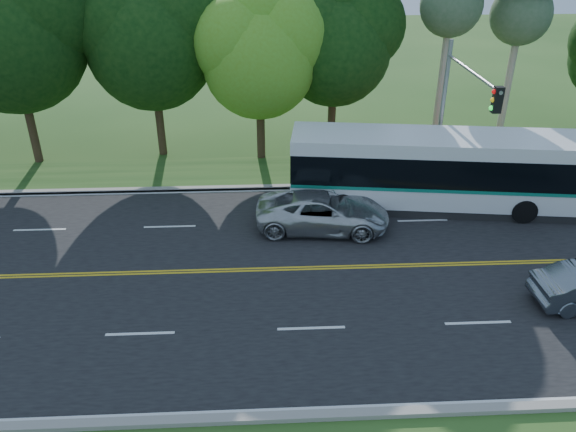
{
  "coord_description": "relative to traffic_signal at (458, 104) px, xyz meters",
  "views": [
    {
      "loc": [
        -1.96,
        -17.72,
        11.84
      ],
      "look_at": [
        -0.98,
        2.0,
        1.21
      ],
      "focal_mm": 35.0,
      "sensor_mm": 36.0,
      "label": 1
    }
  ],
  "objects": [
    {
      "name": "traffic_signal",
      "position": [
        0.0,
        0.0,
        0.0
      ],
      "size": [
        0.42,
        6.1,
        7.0
      ],
      "color": "gray",
      "rests_on": "ground"
    },
    {
      "name": "transit_bus",
      "position": [
        -0.67,
        -0.51,
        -2.97
      ],
      "size": [
        13.24,
        4.48,
        3.4
      ],
      "rotation": [
        0.0,
        0.0,
        -0.13
      ],
      "color": "silver",
      "rests_on": "road"
    },
    {
      "name": "ground",
      "position": [
        -6.49,
        -5.4,
        -4.67
      ],
      "size": [
        120.0,
        120.0,
        0.0
      ],
      "primitive_type": "plane",
      "color": "#244B19",
      "rests_on": "ground"
    },
    {
      "name": "road",
      "position": [
        -6.49,
        -5.4,
        -4.66
      ],
      "size": [
        60.0,
        14.0,
        0.02
      ],
      "primitive_type": "cube",
      "color": "black",
      "rests_on": "ground"
    },
    {
      "name": "lane_markings",
      "position": [
        -6.59,
        -5.4,
        -4.65
      ],
      "size": [
        57.6,
        13.82,
        0.0
      ],
      "color": "gold",
      "rests_on": "road"
    },
    {
      "name": "curb_north",
      "position": [
        -6.49,
        1.75,
        -4.6
      ],
      "size": [
        60.0,
        0.3,
        0.15
      ],
      "primitive_type": "cube",
      "color": "gray",
      "rests_on": "ground"
    },
    {
      "name": "tree_row",
      "position": [
        -11.65,
        6.73,
        2.06
      ],
      "size": [
        44.7,
        9.1,
        13.84
      ],
      "color": "#301D15",
      "rests_on": "ground"
    },
    {
      "name": "bougainvillea_hedge",
      "position": [
        0.69,
        2.75,
        -3.95
      ],
      "size": [
        9.5,
        2.25,
        1.5
      ],
      "color": "#A50D1F",
      "rests_on": "ground"
    },
    {
      "name": "suv",
      "position": [
        -5.95,
        -2.34,
        -3.88
      ],
      "size": [
        5.83,
        3.17,
        1.55
      ],
      "primitive_type": "imported",
      "rotation": [
        0.0,
        0.0,
        1.46
      ],
      "color": "silver",
      "rests_on": "road"
    },
    {
      "name": "curb_south",
      "position": [
        -6.49,
        -12.55,
        -4.6
      ],
      "size": [
        60.0,
        0.3,
        0.15
      ],
      "primitive_type": "cube",
      "color": "gray",
      "rests_on": "ground"
    },
    {
      "name": "grass_verge",
      "position": [
        -6.49,
        3.6,
        -4.62
      ],
      "size": [
        60.0,
        4.0,
        0.1
      ],
      "primitive_type": "cube",
      "color": "#244B19",
      "rests_on": "ground"
    }
  ]
}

